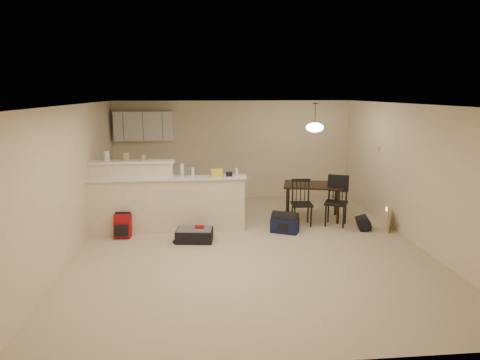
{
  "coord_description": "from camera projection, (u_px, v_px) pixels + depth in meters",
  "views": [
    {
      "loc": [
        -0.87,
        -7.3,
        2.71
      ],
      "look_at": [
        -0.1,
        0.7,
        1.05
      ],
      "focal_mm": 32.0,
      "sensor_mm": 36.0,
      "label": 1
    }
  ],
  "objects": [
    {
      "name": "cardboard_sheet",
      "position": [
        388.0,
        222.0,
        8.5
      ],
      "size": [
        0.21,
        0.45,
        0.36
      ],
      "primitive_type": "cube",
      "rotation": [
        0.0,
        0.0,
        1.17
      ],
      "color": "tan",
      "rests_on": "ground"
    },
    {
      "name": "extra_item_x",
      "position": [
        237.0,
        172.0,
        8.38
      ],
      "size": [
        0.06,
        0.06,
        0.16
      ],
      "primitive_type": "cylinder",
      "color": "silver",
      "rests_on": "breakfast_bar"
    },
    {
      "name": "breakfast_bar",
      "position": [
        155.0,
        201.0,
        8.42
      ],
      "size": [
        3.08,
        0.58,
        1.39
      ],
      "color": "beige",
      "rests_on": "ground"
    },
    {
      "name": "small_box",
      "position": [
        144.0,
        158.0,
        8.36
      ],
      "size": [
        0.08,
        0.06,
        0.12
      ],
      "primitive_type": "cube",
      "color": "tan",
      "rests_on": "breakfast_bar"
    },
    {
      "name": "kitchen_counter",
      "position": [
        154.0,
        185.0,
        10.58
      ],
      "size": [
        1.8,
        0.6,
        0.9
      ],
      "primitive_type": "cube",
      "color": "white",
      "rests_on": "ground"
    },
    {
      "name": "pouch",
      "position": [
        229.0,
        174.0,
        8.37
      ],
      "size": [
        0.12,
        0.1,
        0.08
      ],
      "primitive_type": "cube",
      "color": "tan",
      "rests_on": "breakfast_bar"
    },
    {
      "name": "dining_chair_near",
      "position": [
        302.0,
        203.0,
        8.78
      ],
      "size": [
        0.43,
        0.42,
        0.95
      ],
      "primitive_type": null,
      "rotation": [
        0.0,
        0.0,
        -0.05
      ],
      "color": "black",
      "rests_on": "ground"
    },
    {
      "name": "bottle_a",
      "position": [
        182.0,
        170.0,
        8.27
      ],
      "size": [
        0.07,
        0.07,
        0.26
      ],
      "primitive_type": "cylinder",
      "color": "silver",
      "rests_on": "breakfast_bar"
    },
    {
      "name": "upper_cabinets",
      "position": [
        144.0,
        126.0,
        10.4
      ],
      "size": [
        1.4,
        0.34,
        0.7
      ],
      "primitive_type": "cube",
      "color": "white",
      "rests_on": "room"
    },
    {
      "name": "room",
      "position": [
        249.0,
        177.0,
        7.5
      ],
      "size": [
        7.0,
        7.02,
        2.5
      ],
      "color": "beige",
      "rests_on": "ground"
    },
    {
      "name": "suitcase",
      "position": [
        195.0,
        235.0,
        7.89
      ],
      "size": [
        0.71,
        0.51,
        0.22
      ],
      "primitive_type": "cube",
      "rotation": [
        0.0,
        0.0,
        -0.12
      ],
      "color": "black",
      "rests_on": "ground"
    },
    {
      "name": "bag_lump",
      "position": [
        217.0,
        173.0,
        8.34
      ],
      "size": [
        0.22,
        0.18,
        0.14
      ],
      "primitive_type": "cube",
      "color": "tan",
      "rests_on": "breakfast_bar"
    },
    {
      "name": "pendant_lamp",
      "position": [
        315.0,
        127.0,
        8.96
      ],
      "size": [
        0.36,
        0.36,
        0.62
      ],
      "color": "brown",
      "rests_on": "room"
    },
    {
      "name": "navy_duffel",
      "position": [
        285.0,
        225.0,
        8.39
      ],
      "size": [
        0.6,
        0.48,
        0.29
      ],
      "primitive_type": "cube",
      "rotation": [
        0.0,
        0.0,
        -0.45
      ],
      "color": "#12193B",
      "rests_on": "ground"
    },
    {
      "name": "jar",
      "position": [
        107.0,
        156.0,
        8.29
      ],
      "size": [
        0.1,
        0.1,
        0.2
      ],
      "primitive_type": "cylinder",
      "color": "silver",
      "rests_on": "breakfast_bar"
    },
    {
      "name": "black_daypack",
      "position": [
        363.0,
        223.0,
        8.54
      ],
      "size": [
        0.26,
        0.34,
        0.27
      ],
      "primitive_type": "cube",
      "rotation": [
        0.0,
        0.0,
        1.39
      ],
      "color": "black",
      "rests_on": "ground"
    },
    {
      "name": "dining_chair_far",
      "position": [
        336.0,
        202.0,
        8.77
      ],
      "size": [
        0.58,
        0.57,
        1.0
      ],
      "primitive_type": null,
      "rotation": [
        0.0,
        0.0,
        -0.45
      ],
      "color": "black",
      "rests_on": "ground"
    },
    {
      "name": "dining_table",
      "position": [
        313.0,
        188.0,
        9.23
      ],
      "size": [
        1.38,
        1.08,
        0.76
      ],
      "rotation": [
        0.0,
        0.0,
        -0.24
      ],
      "color": "black",
      "rests_on": "ground"
    },
    {
      "name": "bottle_b",
      "position": [
        193.0,
        172.0,
        8.29
      ],
      "size": [
        0.06,
        0.06,
        0.18
      ],
      "primitive_type": "cylinder",
      "color": "silver",
      "rests_on": "breakfast_bar"
    },
    {
      "name": "red_backpack",
      "position": [
        123.0,
        226.0,
        8.08
      ],
      "size": [
        0.31,
        0.21,
        0.45
      ],
      "primitive_type": "cube",
      "rotation": [
        0.0,
        0.0,
        -0.06
      ],
      "color": "maroon",
      "rests_on": "ground"
    },
    {
      "name": "thermostat",
      "position": [
        378.0,
        149.0,
        9.24
      ],
      "size": [
        0.02,
        0.12,
        0.12
      ],
      "primitive_type": "cube",
      "color": "beige",
      "rests_on": "room"
    },
    {
      "name": "cereal_box",
      "position": [
        126.0,
        157.0,
        8.33
      ],
      "size": [
        0.1,
        0.07,
        0.16
      ],
      "primitive_type": "cube",
      "color": "tan",
      "rests_on": "breakfast_bar"
    }
  ]
}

